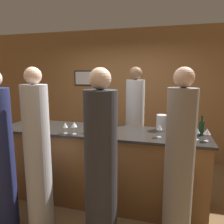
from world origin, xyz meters
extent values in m
plane|color=brown|center=(0.00, 0.00, 0.00)|extent=(14.00, 14.00, 0.00)
cube|color=olive|center=(0.00, 1.91, 1.40)|extent=(8.00, 0.06, 2.80)
cube|color=black|center=(-1.02, 1.87, 1.75)|extent=(0.44, 0.02, 0.34)
cube|color=silver|center=(-1.02, 1.86, 1.75)|extent=(0.39, 0.00, 0.29)
cube|color=brown|center=(0.00, 0.00, 0.51)|extent=(2.90, 0.72, 1.02)
cube|color=black|center=(0.00, 0.00, 1.04)|extent=(2.96, 0.78, 0.04)
cylinder|color=#B2B2B7|center=(0.38, 0.72, 0.87)|extent=(0.31, 0.31, 1.75)
sphere|color=brown|center=(0.38, 0.72, 1.85)|extent=(0.21, 0.21, 0.21)
cylinder|color=gray|center=(1.07, -0.69, 0.86)|extent=(0.29, 0.29, 1.71)
sphere|color=tan|center=(1.07, -0.69, 1.81)|extent=(0.20, 0.20, 0.20)
cylinder|color=#2D2D33|center=(0.28, -0.82, 0.84)|extent=(0.34, 0.34, 1.69)
sphere|color=beige|center=(0.28, -0.82, 1.80)|extent=(0.22, 0.22, 0.22)
cylinder|color=#B2B2B7|center=(-0.50, -0.77, 0.86)|extent=(0.30, 0.30, 1.73)
sphere|color=beige|center=(-0.50, -0.77, 1.83)|extent=(0.19, 0.19, 0.19)
cylinder|color=black|center=(1.36, 0.09, 1.15)|extent=(0.07, 0.07, 0.19)
cylinder|color=black|center=(1.36, 0.09, 1.29)|extent=(0.03, 0.03, 0.08)
cylinder|color=silver|center=(0.85, 0.25, 1.16)|extent=(0.16, 0.16, 0.21)
cylinder|color=silver|center=(1.28, -0.14, 1.06)|extent=(0.05, 0.05, 0.00)
cylinder|color=silver|center=(1.28, -0.14, 1.10)|extent=(0.01, 0.01, 0.08)
cone|color=silver|center=(1.28, -0.14, 1.17)|extent=(0.06, 0.06, 0.06)
cylinder|color=silver|center=(-0.26, -0.29, 1.06)|extent=(0.05, 0.05, 0.00)
cylinder|color=silver|center=(-0.26, -0.29, 1.11)|extent=(0.01, 0.01, 0.09)
cone|color=silver|center=(-0.26, -0.29, 1.19)|extent=(0.08, 0.08, 0.06)
cylinder|color=silver|center=(-0.39, -0.29, 1.06)|extent=(0.05, 0.05, 0.00)
cylinder|color=silver|center=(-0.39, -0.29, 1.10)|extent=(0.01, 0.01, 0.08)
cone|color=silver|center=(-0.39, -0.29, 1.17)|extent=(0.07, 0.07, 0.07)
cylinder|color=silver|center=(1.39, -0.17, 1.06)|extent=(0.05, 0.05, 0.00)
cylinder|color=silver|center=(1.39, -0.17, 1.10)|extent=(0.01, 0.01, 0.08)
cone|color=silver|center=(1.39, -0.17, 1.18)|extent=(0.08, 0.08, 0.07)
cylinder|color=silver|center=(0.84, -0.14, 1.06)|extent=(0.05, 0.05, 0.00)
cylinder|color=silver|center=(0.84, -0.14, 1.11)|extent=(0.01, 0.01, 0.09)
cone|color=silver|center=(0.84, -0.14, 1.19)|extent=(0.07, 0.07, 0.07)
cylinder|color=silver|center=(-0.09, -0.18, 1.06)|extent=(0.05, 0.05, 0.00)
cylinder|color=silver|center=(-0.09, -0.18, 1.11)|extent=(0.01, 0.01, 0.09)
cone|color=silver|center=(-0.09, -0.18, 1.18)|extent=(0.07, 0.07, 0.07)
camera|label=1|loc=(0.97, -2.86, 1.84)|focal=35.00mm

